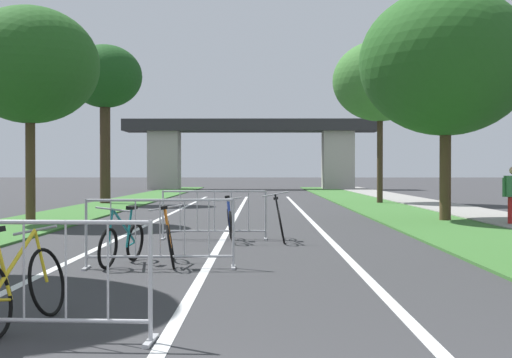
{
  "coord_description": "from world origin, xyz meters",
  "views": [
    {
      "loc": [
        0.83,
        -2.87,
        1.47
      ],
      "look_at": [
        0.68,
        16.73,
        1.24
      ],
      "focal_mm": 49.95,
      "sensor_mm": 36.0,
      "label": 1
    }
  ],
  "objects_px": {
    "tree_left_pine_far": "(105,79)",
    "bicycle_orange_2": "(170,240)",
    "bicycle_yellow_6": "(19,286)",
    "tree_right_cypress_far": "(446,63)",
    "tree_left_pine_near": "(30,65)",
    "tree_right_oak_near": "(380,81)",
    "bicycle_blue_1": "(230,224)",
    "bicycle_black_4": "(280,222)",
    "crowd_barrier_third": "(214,215)",
    "bicycle_teal_3": "(122,242)",
    "crowd_barrier_nearest": "(24,281)",
    "crowd_barrier_second": "(160,234)"
  },
  "relations": [
    {
      "from": "tree_left_pine_far",
      "to": "bicycle_black_4",
      "type": "distance_m",
      "value": 18.6
    },
    {
      "from": "crowd_barrier_third",
      "to": "bicycle_black_4",
      "type": "height_order",
      "value": "bicycle_black_4"
    },
    {
      "from": "bicycle_orange_2",
      "to": "bicycle_black_4",
      "type": "relative_size",
      "value": 0.97
    },
    {
      "from": "tree_left_pine_far",
      "to": "bicycle_yellow_6",
      "type": "bearing_deg",
      "value": -79.37
    },
    {
      "from": "crowd_barrier_second",
      "to": "bicycle_teal_3",
      "type": "relative_size",
      "value": 1.42
    },
    {
      "from": "crowd_barrier_nearest",
      "to": "bicycle_orange_2",
      "type": "distance_m",
      "value": 5.01
    },
    {
      "from": "tree_left_pine_far",
      "to": "bicycle_blue_1",
      "type": "distance_m",
      "value": 18.23
    },
    {
      "from": "tree_left_pine_far",
      "to": "tree_right_oak_near",
      "type": "height_order",
      "value": "tree_right_oak_near"
    },
    {
      "from": "bicycle_black_4",
      "to": "bicycle_teal_3",
      "type": "bearing_deg",
      "value": 56.2
    },
    {
      "from": "tree_left_pine_far",
      "to": "bicycle_black_4",
      "type": "bearing_deg",
      "value": -66.04
    },
    {
      "from": "tree_right_oak_near",
      "to": "crowd_barrier_nearest",
      "type": "relative_size",
      "value": 3.18
    },
    {
      "from": "tree_right_oak_near",
      "to": "crowd_barrier_third",
      "type": "bearing_deg",
      "value": -110.93
    },
    {
      "from": "bicycle_blue_1",
      "to": "crowd_barrier_nearest",
      "type": "bearing_deg",
      "value": 76.19
    },
    {
      "from": "tree_right_cypress_far",
      "to": "crowd_barrier_third",
      "type": "distance_m",
      "value": 9.18
    },
    {
      "from": "bicycle_black_4",
      "to": "bicycle_yellow_6",
      "type": "height_order",
      "value": "bicycle_black_4"
    },
    {
      "from": "bicycle_yellow_6",
      "to": "tree_right_cypress_far",
      "type": "bearing_deg",
      "value": 71.79
    },
    {
      "from": "bicycle_black_4",
      "to": "tree_left_pine_near",
      "type": "bearing_deg",
      "value": -35.54
    },
    {
      "from": "tree_left_pine_far",
      "to": "tree_right_cypress_far",
      "type": "height_order",
      "value": "tree_left_pine_far"
    },
    {
      "from": "bicycle_black_4",
      "to": "bicycle_yellow_6",
      "type": "bearing_deg",
      "value": 72.45
    },
    {
      "from": "tree_left_pine_near",
      "to": "crowd_barrier_third",
      "type": "relative_size",
      "value": 2.67
    },
    {
      "from": "tree_right_oak_near",
      "to": "bicycle_blue_1",
      "type": "bearing_deg",
      "value": -109.36
    },
    {
      "from": "crowd_barrier_nearest",
      "to": "bicycle_yellow_6",
      "type": "bearing_deg",
      "value": 112.65
    },
    {
      "from": "tree_left_pine_far",
      "to": "bicycle_orange_2",
      "type": "bearing_deg",
      "value": -74.84
    },
    {
      "from": "bicycle_blue_1",
      "to": "bicycle_black_4",
      "type": "distance_m",
      "value": 1.04
    },
    {
      "from": "tree_left_pine_far",
      "to": "bicycle_blue_1",
      "type": "bearing_deg",
      "value": -69.18
    },
    {
      "from": "bicycle_blue_1",
      "to": "bicycle_orange_2",
      "type": "height_order",
      "value": "bicycle_blue_1"
    },
    {
      "from": "crowd_barrier_third",
      "to": "bicycle_yellow_6",
      "type": "relative_size",
      "value": 1.3
    },
    {
      "from": "tree_left_pine_far",
      "to": "bicycle_teal_3",
      "type": "bearing_deg",
      "value": -76.84
    },
    {
      "from": "tree_right_oak_near",
      "to": "bicycle_yellow_6",
      "type": "xyz_separation_m",
      "value": [
        -7.53,
        -24.99,
        -5.05
      ]
    },
    {
      "from": "crowd_barrier_second",
      "to": "bicycle_yellow_6",
      "type": "height_order",
      "value": "crowd_barrier_second"
    },
    {
      "from": "tree_right_cypress_far",
      "to": "crowd_barrier_third",
      "type": "bearing_deg",
      "value": -140.01
    },
    {
      "from": "bicycle_black_4",
      "to": "bicycle_yellow_6",
      "type": "distance_m",
      "value": 8.6
    },
    {
      "from": "tree_right_oak_near",
      "to": "bicycle_blue_1",
      "type": "height_order",
      "value": "tree_right_oak_near"
    },
    {
      "from": "crowd_barrier_third",
      "to": "bicycle_yellow_6",
      "type": "bearing_deg",
      "value": -98.31
    },
    {
      "from": "crowd_barrier_nearest",
      "to": "bicycle_orange_2",
      "type": "xyz_separation_m",
      "value": [
        0.62,
        4.97,
        -0.14
      ]
    },
    {
      "from": "crowd_barrier_second",
      "to": "bicycle_orange_2",
      "type": "distance_m",
      "value": 0.45
    },
    {
      "from": "tree_right_cypress_far",
      "to": "tree_left_pine_far",
      "type": "bearing_deg",
      "value": 138.82
    },
    {
      "from": "tree_left_pine_near",
      "to": "tree_left_pine_far",
      "type": "height_order",
      "value": "tree_left_pine_far"
    },
    {
      "from": "tree_right_cypress_far",
      "to": "bicycle_teal_3",
      "type": "bearing_deg",
      "value": -128.27
    },
    {
      "from": "tree_left_pine_far",
      "to": "bicycle_orange_2",
      "type": "height_order",
      "value": "tree_left_pine_far"
    },
    {
      "from": "tree_left_pine_near",
      "to": "crowd_barrier_second",
      "type": "relative_size",
      "value": 2.65
    },
    {
      "from": "bicycle_orange_2",
      "to": "bicycle_teal_3",
      "type": "relative_size",
      "value": 1.06
    },
    {
      "from": "tree_right_cypress_far",
      "to": "bicycle_black_4",
      "type": "xyz_separation_m",
      "value": [
        -4.9,
        -5.7,
        -4.18
      ]
    },
    {
      "from": "crowd_barrier_third",
      "to": "tree_right_cypress_far",
      "type": "bearing_deg",
      "value": 39.99
    },
    {
      "from": "tree_right_oak_near",
      "to": "bicycle_orange_2",
      "type": "distance_m",
      "value": 22.19
    },
    {
      "from": "bicycle_blue_1",
      "to": "bicycle_teal_3",
      "type": "relative_size",
      "value": 1.06
    },
    {
      "from": "bicycle_teal_3",
      "to": "bicycle_black_4",
      "type": "relative_size",
      "value": 0.92
    },
    {
      "from": "tree_right_cypress_far",
      "to": "bicycle_black_4",
      "type": "height_order",
      "value": "tree_right_cypress_far"
    },
    {
      "from": "tree_left_pine_near",
      "to": "bicycle_teal_3",
      "type": "relative_size",
      "value": 3.77
    },
    {
      "from": "tree_left_pine_far",
      "to": "bicycle_yellow_6",
      "type": "xyz_separation_m",
      "value": [
        4.6,
        -24.52,
        -5.12
      ]
    }
  ]
}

